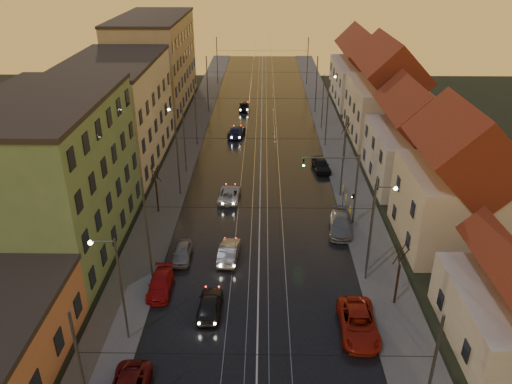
{
  "coord_description": "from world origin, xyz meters",
  "views": [
    {
      "loc": [
        0.31,
        -24.0,
        24.08
      ],
      "look_at": [
        -0.36,
        18.86,
        2.95
      ],
      "focal_mm": 35.0,
      "sensor_mm": 36.0,
      "label": 1
    }
  ],
  "objects_px": {
    "driving_car_2": "(229,194)",
    "parked_right_0": "(358,323)",
    "driving_car_1": "(229,251)",
    "driving_car_4": "(244,106)",
    "parked_right_1": "(341,224)",
    "parked_right_2": "(321,165)",
    "driving_car_0": "(210,304)",
    "street_lamp_0": "(116,280)",
    "street_lamp_2": "(181,133)",
    "parked_left_2": "(160,284)",
    "parked_left_3": "(182,252)",
    "driving_car_3": "(236,131)",
    "street_lamp_1": "(375,221)",
    "street_lamp_3": "(325,96)",
    "traffic_light_mast": "(346,181)"
  },
  "relations": [
    {
      "from": "street_lamp_2",
      "to": "driving_car_0",
      "type": "bearing_deg",
      "value": -77.46
    },
    {
      "from": "street_lamp_1",
      "to": "street_lamp_3",
      "type": "relative_size",
      "value": 1.0
    },
    {
      "from": "street_lamp_0",
      "to": "parked_right_0",
      "type": "relative_size",
      "value": 1.46
    },
    {
      "from": "parked_right_2",
      "to": "street_lamp_2",
      "type": "bearing_deg",
      "value": 175.7
    },
    {
      "from": "parked_left_3",
      "to": "street_lamp_2",
      "type": "bearing_deg",
      "value": 96.72
    },
    {
      "from": "street_lamp_3",
      "to": "parked_right_2",
      "type": "xyz_separation_m",
      "value": [
        -1.87,
        -15.17,
        -4.15
      ]
    },
    {
      "from": "traffic_light_mast",
      "to": "driving_car_4",
      "type": "xyz_separation_m",
      "value": [
        -10.84,
        37.23,
        -3.88
      ]
    },
    {
      "from": "parked_left_3",
      "to": "driving_car_3",
      "type": "bearing_deg",
      "value": 83.1
    },
    {
      "from": "driving_car_0",
      "to": "traffic_light_mast",
      "type": "bearing_deg",
      "value": -129.44
    },
    {
      "from": "street_lamp_1",
      "to": "driving_car_3",
      "type": "bearing_deg",
      "value": 111.07
    },
    {
      "from": "traffic_light_mast",
      "to": "parked_left_2",
      "type": "xyz_separation_m",
      "value": [
        -15.59,
        -10.66,
        -3.98
      ]
    },
    {
      "from": "driving_car_1",
      "to": "street_lamp_2",
      "type": "bearing_deg",
      "value": -65.65
    },
    {
      "from": "street_lamp_0",
      "to": "parked_right_1",
      "type": "height_order",
      "value": "street_lamp_0"
    },
    {
      "from": "street_lamp_0",
      "to": "driving_car_1",
      "type": "distance_m",
      "value": 12.55
    },
    {
      "from": "street_lamp_3",
      "to": "traffic_light_mast",
      "type": "height_order",
      "value": "street_lamp_3"
    },
    {
      "from": "driving_car_1",
      "to": "parked_right_2",
      "type": "distance_m",
      "value": 21.35
    },
    {
      "from": "street_lamp_1",
      "to": "parked_left_3",
      "type": "height_order",
      "value": "street_lamp_1"
    },
    {
      "from": "street_lamp_2",
      "to": "parked_right_2",
      "type": "height_order",
      "value": "street_lamp_2"
    },
    {
      "from": "traffic_light_mast",
      "to": "parked_left_3",
      "type": "relative_size",
      "value": 1.93
    },
    {
      "from": "street_lamp_1",
      "to": "driving_car_2",
      "type": "xyz_separation_m",
      "value": [
        -12.35,
        13.03,
        -4.25
      ]
    },
    {
      "from": "traffic_light_mast",
      "to": "parked_left_2",
      "type": "bearing_deg",
      "value": -145.63
    },
    {
      "from": "traffic_light_mast",
      "to": "driving_car_1",
      "type": "xyz_separation_m",
      "value": [
        -10.57,
        -6.13,
        -3.88
      ]
    },
    {
      "from": "parked_right_1",
      "to": "parked_right_2",
      "type": "height_order",
      "value": "parked_right_1"
    },
    {
      "from": "driving_car_0",
      "to": "driving_car_4",
      "type": "distance_m",
      "value": 50.37
    },
    {
      "from": "parked_right_1",
      "to": "driving_car_0",
      "type": "bearing_deg",
      "value": -126.13
    },
    {
      "from": "street_lamp_3",
      "to": "traffic_light_mast",
      "type": "bearing_deg",
      "value": -92.27
    },
    {
      "from": "street_lamp_3",
      "to": "driving_car_0",
      "type": "relative_size",
      "value": 1.92
    },
    {
      "from": "street_lamp_0",
      "to": "driving_car_3",
      "type": "height_order",
      "value": "street_lamp_0"
    },
    {
      "from": "parked_left_2",
      "to": "parked_right_2",
      "type": "bearing_deg",
      "value": 57.0
    },
    {
      "from": "parked_left_3",
      "to": "parked_right_1",
      "type": "xyz_separation_m",
      "value": [
        14.16,
        4.84,
        0.1
      ]
    },
    {
      "from": "street_lamp_2",
      "to": "parked_right_2",
      "type": "distance_m",
      "value": 16.88
    },
    {
      "from": "street_lamp_1",
      "to": "parked_right_1",
      "type": "bearing_deg",
      "value": 102.77
    },
    {
      "from": "driving_car_0",
      "to": "parked_right_1",
      "type": "height_order",
      "value": "parked_right_1"
    },
    {
      "from": "driving_car_2",
      "to": "parked_right_0",
      "type": "relative_size",
      "value": 0.84
    },
    {
      "from": "parked_right_0",
      "to": "driving_car_4",
      "type": "bearing_deg",
      "value": 101.85
    },
    {
      "from": "driving_car_0",
      "to": "parked_right_2",
      "type": "distance_m",
      "value": 28.11
    },
    {
      "from": "driving_car_4",
      "to": "parked_right_0",
      "type": "xyz_separation_m",
      "value": [
        9.8,
        -52.31,
        0.04
      ]
    },
    {
      "from": "driving_car_0",
      "to": "parked_left_3",
      "type": "bearing_deg",
      "value": -64.51
    },
    {
      "from": "driving_car_2",
      "to": "traffic_light_mast",
      "type": "bearing_deg",
      "value": 158.65
    },
    {
      "from": "driving_car_4",
      "to": "street_lamp_2",
      "type": "bearing_deg",
      "value": 75.07
    },
    {
      "from": "driving_car_4",
      "to": "parked_right_0",
      "type": "bearing_deg",
      "value": 99.61
    },
    {
      "from": "driving_car_1",
      "to": "parked_left_2",
      "type": "relative_size",
      "value": 1.02
    },
    {
      "from": "street_lamp_0",
      "to": "street_lamp_2",
      "type": "bearing_deg",
      "value": 90.0
    },
    {
      "from": "parked_left_3",
      "to": "parked_right_2",
      "type": "height_order",
      "value": "parked_right_2"
    },
    {
      "from": "parked_left_3",
      "to": "parked_right_1",
      "type": "bearing_deg",
      "value": 17.63
    },
    {
      "from": "street_lamp_1",
      "to": "driving_car_3",
      "type": "height_order",
      "value": "street_lamp_1"
    },
    {
      "from": "street_lamp_0",
      "to": "street_lamp_1",
      "type": "height_order",
      "value": "same"
    },
    {
      "from": "driving_car_1",
      "to": "driving_car_4",
      "type": "height_order",
      "value": "driving_car_4"
    },
    {
      "from": "street_lamp_2",
      "to": "parked_right_1",
      "type": "relative_size",
      "value": 1.58
    },
    {
      "from": "traffic_light_mast",
      "to": "parked_right_0",
      "type": "distance_m",
      "value": 15.6
    }
  ]
}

